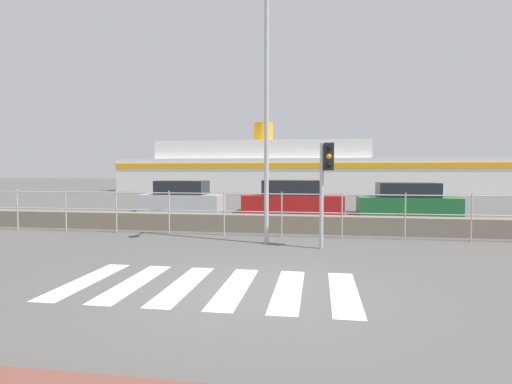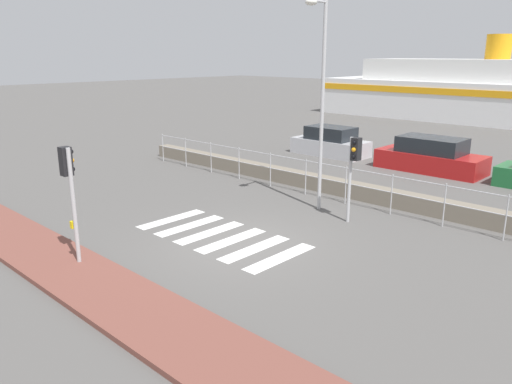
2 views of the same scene
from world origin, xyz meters
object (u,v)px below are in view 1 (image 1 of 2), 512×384
(traffic_light_far, at_px, (326,171))
(ferry_boat, at_px, (298,170))
(parked_car_silver, at_px, (182,198))
(parked_car_green, at_px, (407,201))
(parked_car_red, at_px, (293,199))
(streetlamp, at_px, (266,89))

(traffic_light_far, relative_size, ferry_boat, 0.08)
(ferry_boat, distance_m, parked_car_silver, 20.01)
(parked_car_silver, xyz_separation_m, parked_car_green, (10.43, -0.00, -0.02))
(ferry_boat, distance_m, parked_car_green, 20.32)
(ferry_boat, height_order, parked_car_green, ferry_boat)
(traffic_light_far, bearing_deg, parked_car_red, 98.99)
(ferry_boat, bearing_deg, traffic_light_far, -85.71)
(traffic_light_far, height_order, parked_car_red, traffic_light_far)
(parked_car_green, bearing_deg, ferry_boat, 106.65)
(ferry_boat, height_order, parked_car_red, ferry_boat)
(parked_car_red, bearing_deg, ferry_boat, 92.22)
(ferry_boat, bearing_deg, streetlamp, -88.89)
(streetlamp, height_order, parked_car_red, streetlamp)
(traffic_light_far, bearing_deg, ferry_boat, 94.29)
(traffic_light_far, distance_m, parked_car_silver, 10.87)
(parked_car_silver, xyz_separation_m, parked_car_red, (5.37, -0.00, 0.02))
(parked_car_silver, height_order, parked_car_red, parked_car_red)
(parked_car_red, xyz_separation_m, parked_car_green, (5.06, -0.00, -0.04))
(ferry_boat, height_order, parked_car_silver, ferry_boat)
(parked_car_silver, bearing_deg, streetlamp, -57.65)
(parked_car_silver, bearing_deg, traffic_light_far, -51.57)
(parked_car_green, bearing_deg, streetlamp, -122.99)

